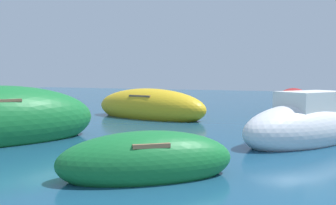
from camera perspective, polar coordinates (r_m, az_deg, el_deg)
moored_boat_1 at (r=17.21m, az=-2.95°, el=-0.75°), size 6.35×3.22×1.81m
moored_boat_3 at (r=11.59m, az=20.73°, el=-3.51°), size 4.17×4.74×1.92m
moored_boat_4 at (r=19.91m, az=19.24°, el=-0.33°), size 2.21×5.31×1.74m
moored_boat_6 at (r=7.37m, az=-3.38°, el=-9.22°), size 3.72×3.22×1.23m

